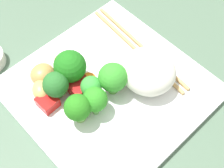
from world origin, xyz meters
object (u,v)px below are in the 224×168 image
at_px(carrot_slice_0, 73,103).
at_px(chopstick_pair, 139,48).
at_px(square_plate, 109,89).
at_px(broccoli_floret_4, 112,79).
at_px(rice_mound, 148,71).

relative_size(carrot_slice_0, chopstick_pair, 0.10).
bearing_deg(square_plate, chopstick_pair, 102.19).
bearing_deg(square_plate, broccoli_floret_4, -19.10).
xyz_separation_m(square_plate, chopstick_pair, (-0.02, 0.09, 0.01)).
height_order(rice_mound, broccoli_floret_4, same).
bearing_deg(carrot_slice_0, rice_mound, 64.15).
bearing_deg(square_plate, rice_mound, 54.89).
distance_m(square_plate, broccoli_floret_4, 0.04).
height_order(square_plate, carrot_slice_0, carrot_slice_0).
height_order(square_plate, chopstick_pair, chopstick_pair).
bearing_deg(broccoli_floret_4, carrot_slice_0, -114.76).
bearing_deg(chopstick_pair, square_plate, 108.00).
distance_m(square_plate, rice_mound, 0.07).
height_order(broccoli_floret_4, chopstick_pair, broccoli_floret_4).
distance_m(rice_mound, carrot_slice_0, 0.12).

